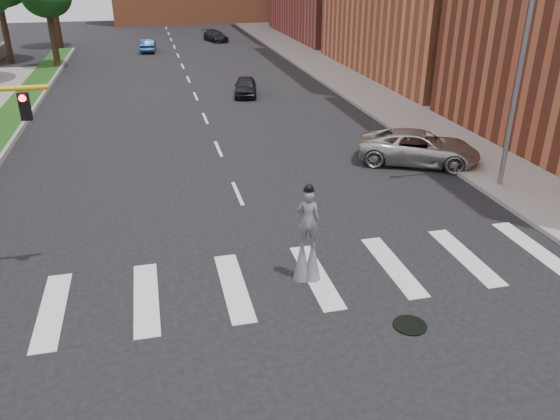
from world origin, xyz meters
name	(u,v)px	position (x,y,z in m)	size (l,w,h in m)	color
ground_plane	(283,299)	(0.00, 0.00, 0.00)	(160.00, 160.00, 0.00)	black
grass_median	(2,129)	(-11.50, 20.00, 0.12)	(2.00, 60.00, 0.25)	#184112
median_curb	(22,128)	(-10.45, 20.00, 0.14)	(0.20, 60.00, 0.28)	gray
sidewalk_right	(366,89)	(12.50, 25.00, 0.09)	(5.00, 90.00, 0.18)	gray
manhole	(410,325)	(3.00, -2.00, 0.02)	(0.90, 0.90, 0.04)	black
streetlight	(518,72)	(10.90, 6.00, 4.90)	(2.05, 0.20, 9.00)	slate
stilt_performer	(308,242)	(0.97, 0.93, 1.27)	(0.82, 0.63, 3.13)	black
suv_crossing	(419,147)	(9.00, 9.64, 0.78)	(2.59, 5.62, 1.56)	#AEABA4
car_near	(246,86)	(3.51, 25.42, 0.65)	(1.53, 3.79, 1.29)	black
car_mid	(148,45)	(-2.79, 47.15, 0.66)	(1.39, 3.99, 1.31)	navy
car_far	(216,36)	(5.01, 53.22, 0.61)	(1.71, 4.22, 1.22)	black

